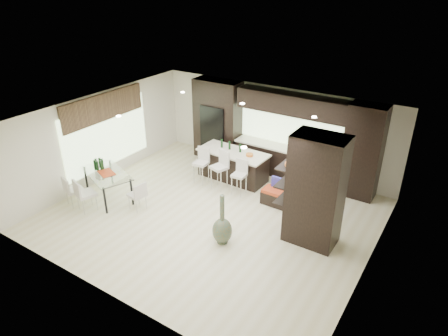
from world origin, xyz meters
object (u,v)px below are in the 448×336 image
Objects in this scene: stool_left at (201,169)px; dining_table at (108,185)px; chair_near at (86,196)px; chair_far at (74,192)px; stool_mid at (219,174)px; stool_right at (239,181)px; kitchen_island at (233,165)px; bench at (282,199)px; chair_end at (137,197)px; floor_vase at (222,219)px.

dining_table is (-1.67, -2.16, -0.06)m from stool_left.
chair_near is 1.08× the size of chair_far.
dining_table is at bearing 107.91° from chair_near.
dining_table is at bearing -120.83° from stool_mid.
kitchen_island is at bearing 128.83° from stool_right.
stool_mid is at bearing -5.51° from stool_left.
stool_left is 2.73m from dining_table.
chair_end reaches higher than bench.
stool_right reaches higher than chair_end.
chair_end is (-1.23, -2.92, -0.07)m from kitchen_island.
chair_far is at bearing 124.58° from chair_end.
kitchen_island is 0.78m from stool_mid.
floor_vase is 1.51× the size of chair_near.
stool_right is 4.20m from chair_near.
chair_near is (-4.34, -3.01, 0.21)m from bench.
dining_table is 1.10m from chair_end.
stool_left is 3.64m from chair_far.
floor_vase is 3.92m from chair_near.
chair_near reaches higher than dining_table.
stool_right reaches higher than bench.
floor_vase is at bearing -49.53° from stool_left.
floor_vase is at bearing -80.73° from chair_end.
bench is (2.01, 0.09, -0.25)m from stool_mid.
chair_near is at bearing -168.79° from floor_vase.
bench is at bearing -2.78° from stool_left.
stool_right is at bearing -175.43° from bench.
kitchen_island is at bearing 44.50° from stool_left.
chair_near is (-2.34, -2.92, -0.05)m from stool_mid.
floor_vase is at bearing 29.12° from chair_near.
stool_mid is 3.18m from dining_table.
stool_left is 1.13× the size of chair_far.
floor_vase is (1.50, -2.93, 0.20)m from kitchen_island.
stool_mid is at bearing -175.71° from bench.
dining_table is (-2.34, -2.92, -0.06)m from kitchen_island.
dining_table is (-2.34, -2.15, -0.08)m from stool_mid.
chair_near is at bearing -120.54° from kitchen_island.
stool_left is at bearing 78.21° from chair_near.
stool_mid is 0.82× the size of bench.
dining_table is at bearing 99.49° from chair_end.
kitchen_island is at bearing 117.14° from floor_vase.
stool_left reaches higher than chair_near.
kitchen_island is 2.13m from bench.
stool_left reaches higher than dining_table.
stool_mid is 0.74× the size of floor_vase.
bench is 3.95m from chair_end.
bench is at bearing -17.03° from kitchen_island.
chair_near is at bearing 134.50° from chair_end.
bench is 5.29m from chair_near.
stool_right reaches higher than dining_table.
chair_far is at bearing -164.00° from chair_near.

